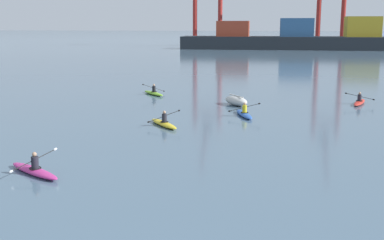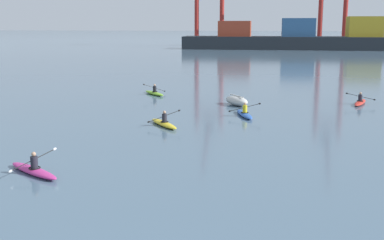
% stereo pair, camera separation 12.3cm
% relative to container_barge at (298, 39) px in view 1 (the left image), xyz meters
% --- Properties ---
extents(container_barge, '(54.67, 8.52, 7.69)m').
position_rel_container_barge_xyz_m(container_barge, '(0.00, 0.00, 0.00)').
color(container_barge, '#1E2328').
rests_on(container_barge, ground).
extents(capsized_dinghy, '(2.40, 2.76, 0.76)m').
position_rel_container_barge_xyz_m(capsized_dinghy, '(-9.10, -83.74, -2.22)').
color(capsized_dinghy, beige).
rests_on(capsized_dinghy, ground).
extents(kayak_blue, '(2.16, 3.42, 0.95)m').
position_rel_container_barge_xyz_m(kayak_blue, '(-8.27, -88.14, -2.39)').
color(kayak_blue, '#2856B2').
rests_on(kayak_blue, ground).
extents(kayak_red, '(2.16, 3.41, 0.95)m').
position_rel_container_barge_xyz_m(kayak_red, '(0.30, -81.71, -2.39)').
color(kayak_red, red).
rests_on(kayak_red, ground).
extents(kayak_yellow, '(2.49, 3.10, 0.95)m').
position_rel_container_barge_xyz_m(kayak_yellow, '(-12.95, -92.08, -2.39)').
color(kayak_yellow, yellow).
rests_on(kayak_yellow, ground).
extents(kayak_magenta, '(3.16, 2.39, 0.95)m').
position_rel_container_barge_xyz_m(kayak_magenta, '(-16.24, -102.43, -2.39)').
color(kayak_magenta, '#C13384').
rests_on(kayak_magenta, ground).
extents(kayak_lime, '(2.60, 3.03, 1.04)m').
position_rel_container_barge_xyz_m(kayak_lime, '(-16.61, -79.20, -2.39)').
color(kayak_lime, '#7ABC2D').
rests_on(kayak_lime, ground).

